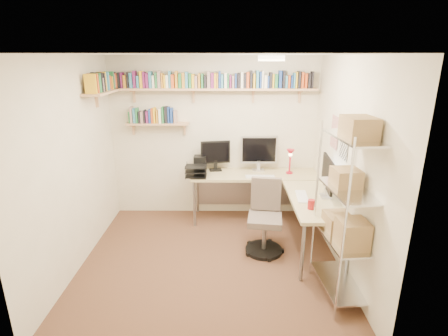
# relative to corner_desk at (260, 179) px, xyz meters

# --- Properties ---
(ground) EXTENTS (3.20, 3.20, 0.00)m
(ground) POSITION_rel_corner_desk_xyz_m (-0.70, -0.96, -0.76)
(ground) COLOR #4B2F20
(ground) RESTS_ON ground
(room_shell) EXTENTS (3.24, 3.04, 2.52)m
(room_shell) POSITION_rel_corner_desk_xyz_m (-0.69, -0.96, 0.79)
(room_shell) COLOR beige
(room_shell) RESTS_ON ground
(wall_shelves) EXTENTS (3.12, 1.09, 0.80)m
(wall_shelves) POSITION_rel_corner_desk_xyz_m (-1.12, 0.34, 1.28)
(wall_shelves) COLOR tan
(wall_shelves) RESTS_ON ground
(corner_desk) EXTENTS (2.04, 1.99, 1.32)m
(corner_desk) POSITION_rel_corner_desk_xyz_m (0.00, 0.00, 0.00)
(corner_desk) COLOR #CEBF86
(corner_desk) RESTS_ON ground
(office_chair) EXTENTS (0.51, 0.52, 0.97)m
(office_chair) POSITION_rel_corner_desk_xyz_m (0.01, -0.68, -0.35)
(office_chair) COLOR black
(office_chair) RESTS_ON ground
(wire_rack) EXTENTS (0.46, 0.83, 1.96)m
(wire_rack) POSITION_rel_corner_desk_xyz_m (0.72, -1.60, 0.36)
(wire_rack) COLOR silver
(wire_rack) RESTS_ON ground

